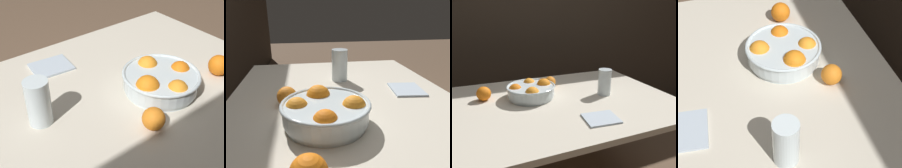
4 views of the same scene
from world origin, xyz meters
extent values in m
cube|color=beige|center=(0.00, 0.00, 0.69)|extent=(1.30, 0.91, 0.03)
cylinder|color=#936B47|center=(0.59, -0.40, 0.34)|extent=(0.05, 0.05, 0.68)
cylinder|color=#936B47|center=(0.59, 0.40, 0.34)|extent=(0.05, 0.05, 0.68)
cylinder|color=silver|center=(-0.13, 0.09, 0.72)|extent=(0.25, 0.25, 0.02)
cylinder|color=silver|center=(-0.13, 0.09, 0.75)|extent=(0.26, 0.26, 0.05)
torus|color=silver|center=(-0.13, 0.09, 0.78)|extent=(0.28, 0.28, 0.01)
sphere|color=orange|center=(-0.05, 0.11, 0.77)|extent=(0.08, 0.08, 0.08)
sphere|color=orange|center=(-0.12, 0.18, 0.76)|extent=(0.07, 0.07, 0.07)
sphere|color=orange|center=(-0.22, 0.10, 0.76)|extent=(0.07, 0.07, 0.07)
sphere|color=orange|center=(-0.15, 0.01, 0.76)|extent=(0.08, 0.08, 0.08)
cylinder|color=#F4A314|center=(0.28, -0.02, 0.76)|extent=(0.07, 0.07, 0.10)
cylinder|color=silver|center=(0.28, -0.02, 0.78)|extent=(0.08, 0.08, 0.15)
sphere|color=orange|center=(0.03, 0.22, 0.74)|extent=(0.07, 0.07, 0.07)
cube|color=silver|center=(0.10, -0.29, 0.71)|extent=(0.17, 0.15, 0.01)
camera|label=1|loc=(0.57, 0.70, 1.37)|focal=50.00mm
camera|label=2|loc=(-0.73, 0.15, 1.06)|focal=35.00mm
camera|label=3|loc=(-0.40, -1.06, 1.19)|focal=35.00mm
camera|label=4|loc=(0.88, -0.19, 1.63)|focal=60.00mm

